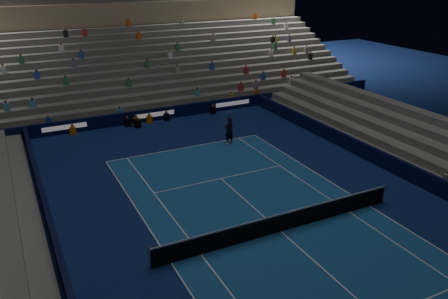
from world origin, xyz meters
name	(u,v)px	position (x,y,z in m)	size (l,w,h in m)	color
ground	(281,232)	(0.00, 0.00, 0.00)	(90.00, 90.00, 0.00)	#0D1B4E
court_surface	(281,231)	(0.00, 0.00, 0.01)	(10.97, 23.77, 0.01)	#184C89
sponsor_barrier_far	(155,114)	(0.00, 18.50, 0.50)	(44.00, 0.25, 1.00)	black
sponsor_barrier_east	(428,182)	(9.70, 0.00, 0.50)	(0.25, 37.00, 1.00)	black
sponsor_barrier_west	(66,282)	(-9.70, 0.00, 0.50)	(0.25, 37.00, 1.00)	black
grandstand_main	(121,59)	(0.00, 27.90, 3.38)	(44.00, 15.20, 11.20)	#5F5F5A
tennis_net	(281,222)	(0.00, 0.00, 0.50)	(12.90, 0.10, 1.10)	#B2B2B7
tennis_player	(229,131)	(2.98, 11.19, 0.98)	(0.71, 0.47, 1.95)	black
broadcast_camera	(138,123)	(-1.72, 17.52, 0.31)	(0.47, 0.91, 0.59)	black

